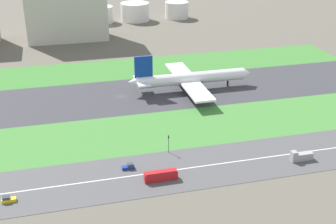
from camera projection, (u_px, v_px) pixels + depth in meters
name	position (u px, v px, depth m)	size (l,w,h in m)	color
ground_plane	(121.00, 97.00, 224.90)	(800.00, 800.00, 0.00)	#5B564C
runway	(121.00, 96.00, 224.88)	(280.00, 46.00, 0.10)	#38383D
grass_median_north	(109.00, 70.00, 260.99)	(280.00, 36.00, 0.10)	#3D7A33
grass_median_south	(136.00, 133.00, 188.77)	(280.00, 36.00, 0.10)	#427F38
highway	(154.00, 173.00, 160.59)	(280.00, 28.00, 0.10)	#4C4C4F
highway_centerline	(154.00, 173.00, 160.57)	(266.00, 0.50, 0.01)	silver
airliner	(189.00, 79.00, 230.34)	(65.00, 56.00, 19.70)	white
car_0	(129.00, 167.00, 162.79)	(4.40, 1.80, 2.00)	navy
car_1	(8.00, 199.00, 144.69)	(4.40, 1.80, 2.00)	yellow
truck_0	(301.00, 156.00, 168.04)	(8.40, 2.50, 4.00)	#99999E
bus_0	(161.00, 176.00, 155.78)	(11.60, 2.50, 3.50)	#B2191E
traffic_light	(169.00, 143.00, 172.29)	(0.36, 0.50, 7.20)	#4C4C51
hangar_building	(65.00, 4.00, 310.68)	(54.51, 24.06, 49.71)	beige
fuel_tank_west	(101.00, 15.00, 364.48)	(19.64, 19.64, 12.80)	silver
fuel_tank_centre	(135.00, 12.00, 370.54)	(23.11, 23.11, 14.31)	silver
fuel_tank_east	(177.00, 10.00, 378.81)	(19.33, 19.33, 13.49)	silver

